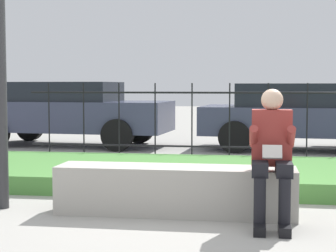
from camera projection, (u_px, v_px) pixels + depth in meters
ground_plane at (180, 214)px, 5.79m from camera, size 60.00×60.00×0.00m
stone_bench at (175, 193)px, 5.78m from camera, size 2.46×0.51×0.50m
person_seated_reader at (272, 150)px, 5.31m from camera, size 0.42×0.73×1.30m
grass_berm at (199, 174)px, 7.70m from camera, size 8.46×2.49×0.23m
iron_fence at (211, 121)px, 9.63m from camera, size 6.46×0.03×1.37m
car_parked_center at (297, 114)px, 11.56m from camera, size 4.10×2.16×1.37m
car_parked_left at (68, 111)px, 12.40m from camera, size 4.54×2.07×1.40m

